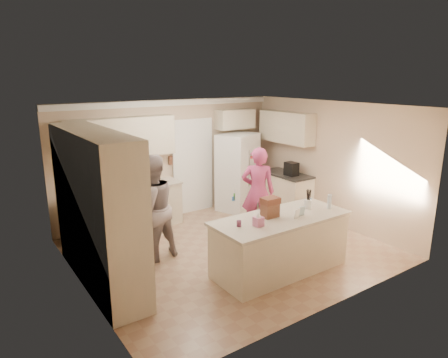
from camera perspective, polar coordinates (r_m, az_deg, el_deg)
floor at (r=7.44m, az=0.92°, el=-10.11°), size 5.20×4.60×0.02m
ceiling at (r=6.78m, az=1.01°, el=10.44°), size 5.20×4.60×0.02m
wall_back at (r=8.93m, az=-7.72°, el=2.82°), size 5.20×0.02×2.60m
wall_front at (r=5.38m, az=15.51°, el=-5.51°), size 5.20×0.02×2.60m
wall_left at (r=5.93m, az=-20.04°, el=-3.99°), size 0.02×4.60×2.60m
wall_right at (r=8.74m, az=15.01°, el=2.20°), size 0.02×4.60×2.60m
crown_back at (r=8.72m, az=-7.85°, el=10.71°), size 5.20×0.08×0.12m
pantry_bank at (r=6.23m, az=-17.68°, el=-4.12°), size 0.60×2.60×2.35m
back_base_cab at (r=8.43m, az=-13.53°, el=-4.23°), size 2.20×0.60×0.88m
back_countertop at (r=8.29m, az=-13.70°, el=-1.23°), size 2.24×0.63×0.04m
back_upper_cab at (r=8.20m, az=-14.46°, el=5.72°), size 2.20×0.35×0.80m
doorway_opening at (r=9.21m, az=-4.54°, el=1.68°), size 0.90×0.06×2.10m
doorway_casing at (r=9.18m, az=-4.43°, el=1.64°), size 1.02×0.03×2.22m
wall_frame_upper at (r=8.85m, az=-7.54°, el=4.38°), size 0.15×0.02×0.20m
wall_frame_lower at (r=8.91m, az=-7.49°, el=2.67°), size 0.15×0.02×0.20m
refrigerator at (r=9.38m, az=1.95°, el=1.01°), size 1.10×0.99×1.80m
fridge_seam at (r=9.10m, az=3.28°, el=0.58°), size 0.02×0.02×1.78m
fridge_dispenser at (r=8.91m, az=2.23°, el=1.93°), size 0.22×0.03×0.35m
fridge_handle_l at (r=9.03m, az=3.10°, el=1.44°), size 0.02×0.02×0.85m
fridge_handle_r at (r=9.09m, az=3.60°, el=1.52°), size 0.02×0.02×0.85m
over_fridge_cab at (r=9.51m, az=1.61°, el=8.54°), size 0.95×0.35×0.45m
right_base_cab at (r=9.39m, az=8.81°, el=-2.04°), size 0.60×1.20×0.88m
right_countertop at (r=9.27m, az=8.88°, el=0.68°), size 0.63×1.24×0.04m
right_upper_cab at (r=9.31m, az=8.89°, el=7.32°), size 0.35×1.50×0.70m
coffee_maker at (r=9.06m, az=9.60°, el=1.44°), size 0.22×0.28×0.30m
island_base at (r=6.60m, az=8.01°, el=-9.33°), size 2.20×0.90×0.88m
island_top at (r=6.43m, az=8.16°, el=-5.57°), size 2.28×0.96×0.05m
utensil_crock at (r=6.87m, az=11.90°, el=-3.54°), size 0.13×0.13×0.15m
tissue_box at (r=5.98m, az=4.94°, el=-6.07°), size 0.13×0.13×0.14m
tissue_plume at (r=5.95m, az=4.97°, el=-5.07°), size 0.08×0.08×0.08m
dollhouse_body at (r=6.36m, az=6.59°, el=-4.46°), size 0.26×0.18×0.22m
dollhouse_roof at (r=6.31m, az=6.63°, el=-3.09°), size 0.28×0.20×0.10m
jam_jar at (r=5.96m, az=2.15°, el=-6.37°), size 0.07×0.07×0.09m
greeting_card_a at (r=6.36m, az=10.41°, el=-4.90°), size 0.12×0.06×0.16m
greeting_card_b at (r=6.49m, az=11.04°, el=-4.51°), size 0.12×0.05×0.16m
water_bottle at (r=6.94m, az=14.83°, el=-3.13°), size 0.07×0.07×0.24m
shaker_salt at (r=7.11m, az=11.85°, el=-3.18°), size 0.05×0.05×0.09m
shaker_pepper at (r=7.15m, az=12.24°, el=-3.07°), size 0.05×0.05×0.09m
teen_boy at (r=6.88m, az=-10.26°, el=-4.13°), size 1.00×0.84×1.84m
teen_girl at (r=7.84m, az=4.86°, el=-1.84°), size 0.77×0.75×1.78m
fridge_magnets at (r=9.10m, az=3.31°, el=0.57°), size 0.76×0.02×1.44m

